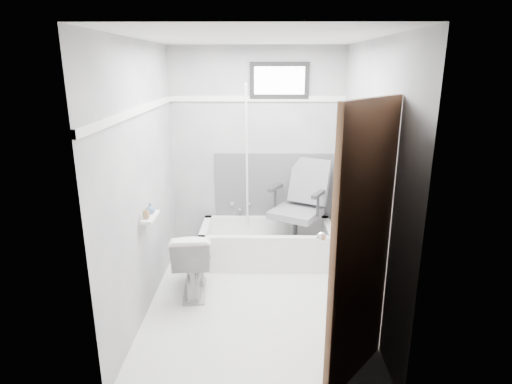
{
  "coord_description": "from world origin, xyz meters",
  "views": [
    {
      "loc": [
        0.04,
        -3.63,
        2.19
      ],
      "look_at": [
        0.0,
        0.35,
        1.0
      ],
      "focal_mm": 30.0,
      "sensor_mm": 36.0,
      "label": 1
    }
  ],
  "objects_px": {
    "bathtub": "(267,243)",
    "soap_bottle_b": "(150,208)",
    "soap_bottle_a": "(146,213)",
    "door": "(415,270)",
    "toilet": "(193,261)",
    "office_chair": "(296,206)"
  },
  "relations": [
    {
      "from": "bathtub",
      "to": "soap_bottle_b",
      "type": "distance_m",
      "value": 1.62
    },
    {
      "from": "toilet",
      "to": "soap_bottle_a",
      "type": "height_order",
      "value": "soap_bottle_a"
    },
    {
      "from": "bathtub",
      "to": "soap_bottle_a",
      "type": "height_order",
      "value": "soap_bottle_a"
    },
    {
      "from": "soap_bottle_b",
      "to": "soap_bottle_a",
      "type": "bearing_deg",
      "value": -90.0
    },
    {
      "from": "door",
      "to": "toilet",
      "type": "bearing_deg",
      "value": 137.34
    },
    {
      "from": "bathtub",
      "to": "office_chair",
      "type": "distance_m",
      "value": 0.54
    },
    {
      "from": "bathtub",
      "to": "soap_bottle_b",
      "type": "height_order",
      "value": "soap_bottle_b"
    },
    {
      "from": "office_chair",
      "to": "soap_bottle_a",
      "type": "height_order",
      "value": "office_chair"
    },
    {
      "from": "toilet",
      "to": "office_chair",
      "type": "bearing_deg",
      "value": -148.91
    },
    {
      "from": "door",
      "to": "soap_bottle_b",
      "type": "bearing_deg",
      "value": 147.03
    },
    {
      "from": "bathtub",
      "to": "door",
      "type": "relative_size",
      "value": 0.75
    },
    {
      "from": "toilet",
      "to": "door",
      "type": "relative_size",
      "value": 0.34
    },
    {
      "from": "toilet",
      "to": "soap_bottle_b",
      "type": "height_order",
      "value": "soap_bottle_b"
    },
    {
      "from": "bathtub",
      "to": "soap_bottle_a",
      "type": "distance_m",
      "value": 1.71
    },
    {
      "from": "soap_bottle_a",
      "to": "office_chair",
      "type": "bearing_deg",
      "value": 39.76
    },
    {
      "from": "soap_bottle_a",
      "to": "bathtub",
      "type": "bearing_deg",
      "value": 46.17
    },
    {
      "from": "soap_bottle_a",
      "to": "soap_bottle_b",
      "type": "height_order",
      "value": "soap_bottle_a"
    },
    {
      "from": "toilet",
      "to": "soap_bottle_b",
      "type": "distance_m",
      "value": 0.74
    },
    {
      "from": "bathtub",
      "to": "soap_bottle_b",
      "type": "bearing_deg",
      "value": -137.71
    },
    {
      "from": "door",
      "to": "soap_bottle_a",
      "type": "height_order",
      "value": "door"
    },
    {
      "from": "door",
      "to": "soap_bottle_a",
      "type": "relative_size",
      "value": 20.08
    },
    {
      "from": "door",
      "to": "soap_bottle_a",
      "type": "bearing_deg",
      "value": 150.07
    }
  ]
}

